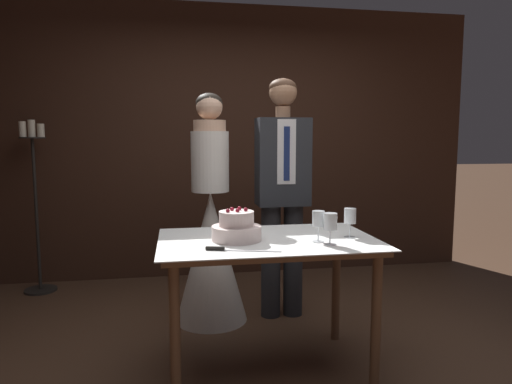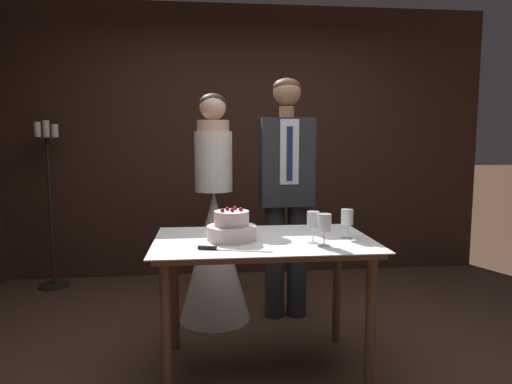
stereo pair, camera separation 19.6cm
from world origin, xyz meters
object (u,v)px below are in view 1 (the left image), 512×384
cake_knife (228,249)px  candle_stand (36,205)px  cake_table (268,255)px  tiered_cake (237,228)px  bride (211,240)px  wine_glass_far (318,220)px  wine_glass_near (330,223)px  groom (282,186)px  wine_glass_middle (350,217)px

cake_knife → candle_stand: 2.49m
cake_table → tiered_cake: size_ratio=4.42×
bride → candle_stand: size_ratio=1.11×
tiered_cake → wine_glass_far: bearing=-15.1°
wine_glass_far → tiered_cake: bearing=164.9°
cake_table → wine_glass_near: bearing=-33.4°
tiered_cake → cake_knife: bearing=-107.5°
bride → wine_glass_near: bearing=-59.8°
tiered_cake → wine_glass_far: 0.47m
wine_glass_far → groom: size_ratio=0.10×
cake_table → wine_glass_middle: bearing=-5.8°
bride → cake_knife: bearing=-89.2°
cake_knife → candle_stand: size_ratio=0.25×
bride → groom: 0.68m
tiered_cake → wine_glass_near: (0.50, -0.20, 0.05)m
bride → tiered_cake: bearing=-83.7°
cake_table → cake_knife: (-0.26, -0.25, 0.11)m
groom → cake_knife: bearing=-117.0°
wine_glass_middle → cake_knife: bearing=-165.2°
wine_glass_far → bride: (-0.54, 0.93, -0.30)m
wine_glass_middle → bride: 1.18m
cake_table → wine_glass_middle: 0.54m
wine_glass_far → bride: bride is taller
cake_knife → wine_glass_middle: 0.78m
cake_table → groom: groom is taller
cake_table → groom: (0.28, 0.80, 0.32)m
groom → candle_stand: groom is taller
wine_glass_middle → bride: bearing=131.8°
cake_table → wine_glass_far: size_ratio=7.09×
wine_glass_near → bride: (-0.59, 1.01, -0.29)m
candle_stand → tiered_cake: bearing=-47.8°
tiered_cake → wine_glass_near: tiered_cake is taller
tiered_cake → bride: bearing=96.3°
wine_glass_near → candle_stand: bearing=137.0°
wine_glass_near → wine_glass_middle: size_ratio=1.01×
wine_glass_far → groom: bearing=89.4°
tiered_cake → cake_table: bearing=3.0°
bride → wine_glass_middle: bearing=-48.2°
wine_glass_middle → cake_table: bearing=174.2°
tiered_cake → cake_knife: size_ratio=0.73×
wine_glass_near → groom: groom is taller
tiered_cake → cake_knife: tiered_cake is taller
cake_table → wine_glass_near: size_ratio=7.18×
tiered_cake → wine_glass_far: (0.45, -0.12, 0.06)m
tiered_cake → candle_stand: size_ratio=0.19×
wine_glass_near → bride: bride is taller
wine_glass_middle → candle_stand: bearing=141.7°
cake_table → bride: size_ratio=0.74×
wine_glass_far → bride: size_ratio=0.10×
cake_knife → wine_glass_far: bearing=27.5°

